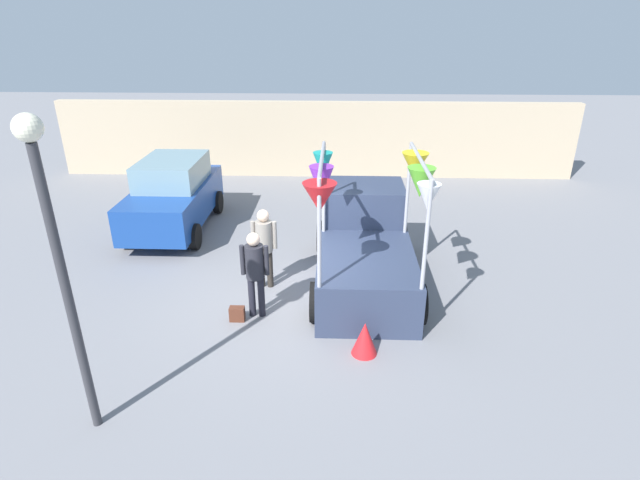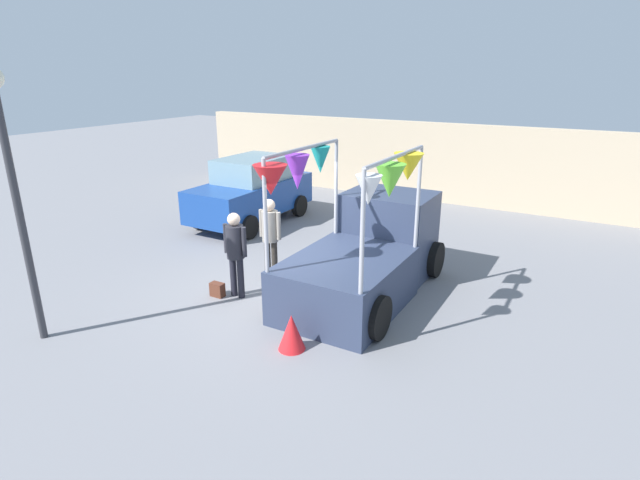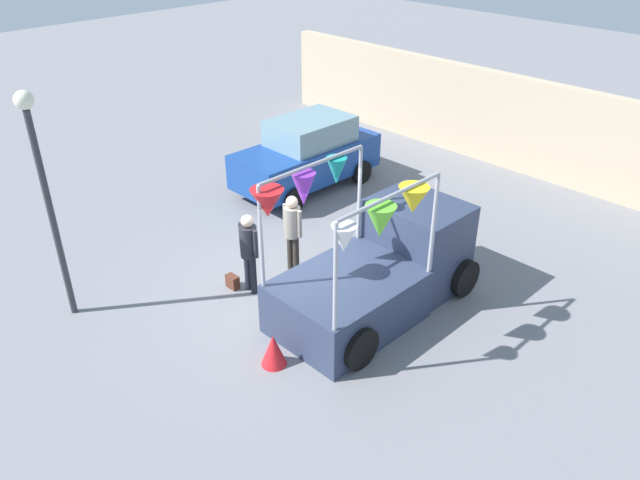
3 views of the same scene
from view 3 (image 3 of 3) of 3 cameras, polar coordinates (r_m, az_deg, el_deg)
ground_plane at (r=12.53m, az=-2.25°, el=-4.83°), size 60.00×60.00×0.00m
vendor_truck at (r=11.85m, az=5.85°, el=-2.16°), size 2.41×4.16×2.96m
parked_car at (r=16.55m, az=-1.16°, el=7.89°), size 1.88×4.00×1.88m
person_customer at (r=12.10m, az=-6.53°, el=-0.57°), size 0.53×0.34×1.71m
person_vendor at (r=12.71m, az=-2.53°, el=1.24°), size 0.53×0.34×1.72m
handbag at (r=12.72m, az=-8.00°, el=-3.79°), size 0.28×0.16×0.28m
street_lamp at (r=11.59m, az=-24.01°, el=5.12°), size 0.32×0.32×4.29m
brick_boundary_wall at (r=18.35m, az=18.57°, el=9.76°), size 18.00×0.36×2.60m
folded_kite_bundle_crimson at (r=10.67m, az=-4.28°, el=-9.98°), size 0.61×0.61×0.60m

